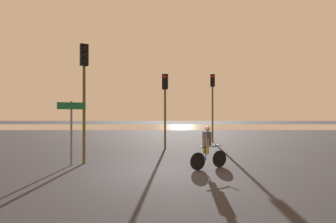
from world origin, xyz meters
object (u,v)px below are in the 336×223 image
traffic_light_near_left (83,81)px  cyclist (207,147)px  traffic_light_center (164,97)px  traffic_light_far_right (212,95)px  direction_sign_post (71,123)px

traffic_light_near_left → cyclist: 5.78m
traffic_light_center → traffic_light_near_left: (-3.35, -4.44, 0.38)m
traffic_light_far_right → direction_sign_post: bearing=55.5°
cyclist → traffic_light_center: bearing=166.9°
traffic_light_far_right → traffic_light_near_left: 10.68m
traffic_light_far_right → traffic_light_center: 5.14m
cyclist → traffic_light_near_left: bearing=-132.0°
traffic_light_far_right → traffic_light_near_left: bearing=55.8°
traffic_light_far_right → traffic_light_near_left: traffic_light_near_left is taller
traffic_light_center → traffic_light_near_left: 5.58m
traffic_light_far_right → direction_sign_post: traffic_light_far_right is taller
direction_sign_post → traffic_light_near_left: bearing=-162.5°
traffic_light_far_right → direction_sign_post: (-7.19, -8.62, -1.72)m
traffic_light_center → direction_sign_post: 6.26m
traffic_light_center → cyclist: (1.68, -5.50, -2.25)m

